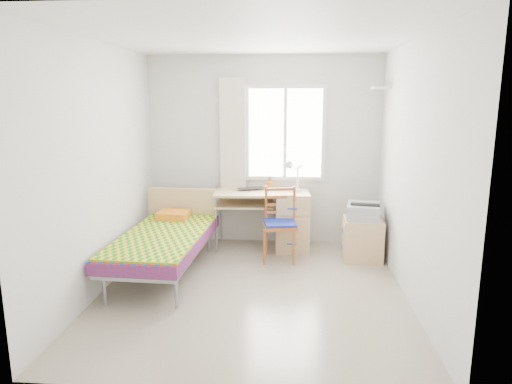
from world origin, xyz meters
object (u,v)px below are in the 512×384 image
desk (287,218)px  chair (280,219)px  cabinet (362,239)px  bed (165,239)px  printer (363,211)px

desk → chair: chair is taller
chair → cabinet: (1.04, 0.05, -0.26)m
chair → cabinet: bearing=-7.6°
bed → cabinet: bearing=17.1°
printer → desk: bearing=171.2°
bed → cabinet: size_ratio=3.71×
desk → chair: (-0.08, -0.41, 0.09)m
bed → printer: bed is taller
desk → printer: bearing=-21.6°
desk → cabinet: desk is taller
bed → desk: bearing=37.2°
cabinet → desk: bearing=162.9°
bed → desk: size_ratio=1.53×
chair → cabinet: size_ratio=1.75×
cabinet → printer: 0.37m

